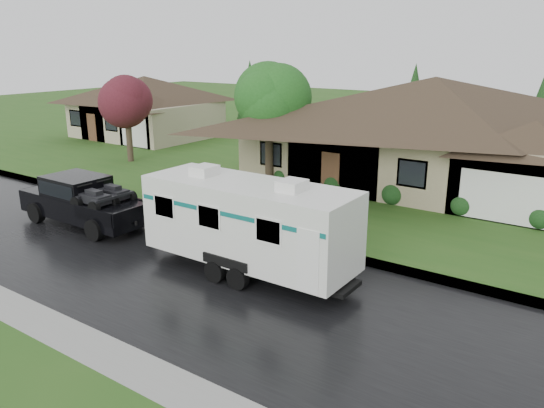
{
  "coord_description": "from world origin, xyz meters",
  "views": [
    {
      "loc": [
        10.96,
        -13.66,
        7.29
      ],
      "look_at": [
        0.1,
        2.0,
        1.57
      ],
      "focal_mm": 35.0,
      "sensor_mm": 36.0,
      "label": 1
    }
  ],
  "objects": [
    {
      "name": "house_far",
      "position": [
        -21.78,
        15.85,
        2.97
      ],
      "size": [
        10.8,
        8.64,
        5.8
      ],
      "color": "tan",
      "rests_on": "lawn"
    },
    {
      "name": "tree_left_green",
      "position": [
        -4.84,
        8.85,
        4.5
      ],
      "size": [
        3.79,
        3.79,
        6.28
      ],
      "color": "#382B1E",
      "rests_on": "lawn"
    },
    {
      "name": "shrub_row",
      "position": [
        2.0,
        9.3,
        0.65
      ],
      "size": [
        13.6,
        1.0,
        1.0
      ],
      "color": "#143814",
      "rests_on": "lawn"
    },
    {
      "name": "house_main",
      "position": [
        2.29,
        13.84,
        3.59
      ],
      "size": [
        19.44,
        10.8,
        6.9
      ],
      "color": "gray",
      "rests_on": "lawn"
    },
    {
      "name": "lawn",
      "position": [
        0.0,
        15.0,
        0.07
      ],
      "size": [
        140.0,
        26.0,
        0.15
      ],
      "primitive_type": "cube",
      "color": "#28531A",
      "rests_on": "ground"
    },
    {
      "name": "road",
      "position": [
        0.0,
        -2.0,
        0.01
      ],
      "size": [
        140.0,
        8.0,
        0.01
      ],
      "primitive_type": "cube",
      "color": "black",
      "rests_on": "ground"
    },
    {
      "name": "curb",
      "position": [
        0.0,
        2.25,
        0.07
      ],
      "size": [
        140.0,
        0.5,
        0.15
      ],
      "primitive_type": "cube",
      "color": "gray",
      "rests_on": "ground"
    },
    {
      "name": "pickup_truck",
      "position": [
        -7.77,
        -0.68,
        1.1
      ],
      "size": [
        6.17,
        2.35,
        2.06
      ],
      "color": "black",
      "rests_on": "ground"
    },
    {
      "name": "tree_red",
      "position": [
        -15.54,
        8.61,
        3.88
      ],
      "size": [
        3.25,
        3.25,
        5.38
      ],
      "color": "#382B1E",
      "rests_on": "lawn"
    },
    {
      "name": "ground",
      "position": [
        0.0,
        0.0,
        0.0
      ],
      "size": [
        140.0,
        140.0,
        0.0
      ],
      "primitive_type": "plane",
      "color": "#28531A",
      "rests_on": "ground"
    },
    {
      "name": "travel_trailer",
      "position": [
        1.04,
        -0.68,
        1.81
      ],
      "size": [
        7.61,
        2.67,
        3.42
      ],
      "color": "white",
      "rests_on": "ground"
    }
  ]
}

